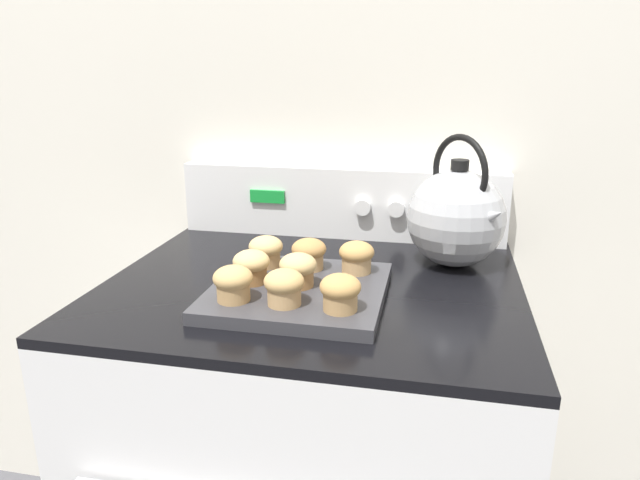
{
  "coord_description": "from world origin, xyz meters",
  "views": [
    {
      "loc": [
        0.22,
        -0.64,
        1.27
      ],
      "look_at": [
        0.03,
        0.26,
        0.99
      ],
      "focal_mm": 32.0,
      "sensor_mm": 36.0,
      "label": 1
    }
  ],
  "objects_px": {
    "stove_range": "(314,474)",
    "tea_kettle": "(457,217)",
    "muffin_r0_c1": "(284,286)",
    "muffin_r2_c2": "(357,256)",
    "muffin_pan": "(299,291)",
    "muffin_r0_c0": "(233,283)",
    "muffin_r2_c0": "(266,250)",
    "muffin_r1_c0": "(251,266)",
    "muffin_r1_c1": "(298,269)",
    "muffin_r2_c1": "(309,253)",
    "muffin_r0_c2": "(340,292)"
  },
  "relations": [
    {
      "from": "muffin_r2_c0",
      "to": "muffin_r0_c2",
      "type": "bearing_deg",
      "value": -44.76
    },
    {
      "from": "muffin_r2_c2",
      "to": "tea_kettle",
      "type": "distance_m",
      "value": 0.23
    },
    {
      "from": "muffin_r2_c2",
      "to": "tea_kettle",
      "type": "height_order",
      "value": "tea_kettle"
    },
    {
      "from": "stove_range",
      "to": "muffin_pan",
      "type": "relative_size",
      "value": 2.95
    },
    {
      "from": "muffin_r1_c0",
      "to": "muffin_r2_c1",
      "type": "height_order",
      "value": "same"
    },
    {
      "from": "muffin_r2_c0",
      "to": "tea_kettle",
      "type": "bearing_deg",
      "value": 22.14
    },
    {
      "from": "muffin_r0_c1",
      "to": "muffin_r0_c0",
      "type": "bearing_deg",
      "value": -179.25
    },
    {
      "from": "muffin_r0_c1",
      "to": "muffin_r2_c2",
      "type": "bearing_deg",
      "value": 61.88
    },
    {
      "from": "muffin_r2_c0",
      "to": "muffin_r1_c0",
      "type": "bearing_deg",
      "value": -89.81
    },
    {
      "from": "muffin_r2_c2",
      "to": "muffin_r0_c1",
      "type": "bearing_deg",
      "value": -118.12
    },
    {
      "from": "muffin_r0_c0",
      "to": "muffin_r2_c2",
      "type": "height_order",
      "value": "same"
    },
    {
      "from": "muffin_r2_c0",
      "to": "muffin_r0_c1",
      "type": "bearing_deg",
      "value": -64.06
    },
    {
      "from": "muffin_r0_c1",
      "to": "muffin_r2_c1",
      "type": "distance_m",
      "value": 0.17
    },
    {
      "from": "muffin_pan",
      "to": "muffin_r0_c0",
      "type": "distance_m",
      "value": 0.13
    },
    {
      "from": "muffin_r0_c2",
      "to": "muffin_r1_c1",
      "type": "xyz_separation_m",
      "value": [
        -0.09,
        0.09,
        0.0
      ]
    },
    {
      "from": "stove_range",
      "to": "muffin_r2_c0",
      "type": "xyz_separation_m",
      "value": [
        -0.09,
        0.0,
        0.49
      ]
    },
    {
      "from": "stove_range",
      "to": "muffin_r1_c1",
      "type": "bearing_deg",
      "value": -95.48
    },
    {
      "from": "muffin_r2_c1",
      "to": "muffin_r0_c2",
      "type": "bearing_deg",
      "value": -62.57
    },
    {
      "from": "muffin_r2_c0",
      "to": "tea_kettle",
      "type": "distance_m",
      "value": 0.38
    },
    {
      "from": "stove_range",
      "to": "tea_kettle",
      "type": "xyz_separation_m",
      "value": [
        0.26,
        0.15,
        0.54
      ]
    },
    {
      "from": "stove_range",
      "to": "muffin_r0_c1",
      "type": "relative_size",
      "value": 13.56
    },
    {
      "from": "muffin_r2_c0",
      "to": "muffin_r2_c1",
      "type": "bearing_deg",
      "value": 1.04
    },
    {
      "from": "muffin_r0_c1",
      "to": "muffin_r1_c1",
      "type": "distance_m",
      "value": 0.08
    },
    {
      "from": "muffin_r0_c1",
      "to": "muffin_r1_c0",
      "type": "xyz_separation_m",
      "value": [
        -0.08,
        0.08,
        0.0
      ]
    },
    {
      "from": "muffin_r0_c0",
      "to": "stove_range",
      "type": "bearing_deg",
      "value": 60.26
    },
    {
      "from": "muffin_pan",
      "to": "muffin_r0_c2",
      "type": "xyz_separation_m",
      "value": [
        0.09,
        -0.09,
        0.04
      ]
    },
    {
      "from": "muffin_r0_c2",
      "to": "muffin_r0_c1",
      "type": "bearing_deg",
      "value": 177.89
    },
    {
      "from": "tea_kettle",
      "to": "muffin_r0_c0",
      "type": "bearing_deg",
      "value": -138.61
    },
    {
      "from": "muffin_r2_c1",
      "to": "tea_kettle",
      "type": "relative_size",
      "value": 0.25
    },
    {
      "from": "muffin_pan",
      "to": "muffin_r2_c2",
      "type": "bearing_deg",
      "value": 44.76
    },
    {
      "from": "muffin_pan",
      "to": "muffin_r0_c2",
      "type": "height_order",
      "value": "muffin_r0_c2"
    },
    {
      "from": "muffin_r0_c0",
      "to": "tea_kettle",
      "type": "height_order",
      "value": "tea_kettle"
    },
    {
      "from": "muffin_r2_c0",
      "to": "muffin_r0_c0",
      "type": "bearing_deg",
      "value": -91.07
    },
    {
      "from": "stove_range",
      "to": "muffin_r1_c1",
      "type": "xyz_separation_m",
      "value": [
        -0.01,
        -0.08,
        0.49
      ]
    },
    {
      "from": "muffin_pan",
      "to": "muffin_r1_c0",
      "type": "xyz_separation_m",
      "value": [
        -0.08,
        -0.0,
        0.04
      ]
    },
    {
      "from": "muffin_r0_c1",
      "to": "muffin_r0_c2",
      "type": "xyz_separation_m",
      "value": [
        0.09,
        -0.0,
        0.0
      ]
    },
    {
      "from": "tea_kettle",
      "to": "stove_range",
      "type": "bearing_deg",
      "value": -150.73
    },
    {
      "from": "muffin_r0_c2",
      "to": "muffin_r2_c0",
      "type": "xyz_separation_m",
      "value": [
        -0.17,
        0.17,
        0.0
      ]
    },
    {
      "from": "muffin_r0_c2",
      "to": "muffin_r1_c1",
      "type": "distance_m",
      "value": 0.12
    },
    {
      "from": "muffin_r0_c2",
      "to": "muffin_r1_c0",
      "type": "relative_size",
      "value": 1.0
    },
    {
      "from": "muffin_r2_c0",
      "to": "muffin_r2_c1",
      "type": "xyz_separation_m",
      "value": [
        0.08,
        0.0,
        0.0
      ]
    },
    {
      "from": "muffin_r2_c1",
      "to": "muffin_r2_c2",
      "type": "xyz_separation_m",
      "value": [
        0.09,
        0.0,
        0.0
      ]
    },
    {
      "from": "muffin_pan",
      "to": "muffin_r0_c1",
      "type": "bearing_deg",
      "value": -92.02
    },
    {
      "from": "stove_range",
      "to": "tea_kettle",
      "type": "height_order",
      "value": "tea_kettle"
    },
    {
      "from": "muffin_r0_c1",
      "to": "muffin_r2_c2",
      "type": "xyz_separation_m",
      "value": [
        0.09,
        0.17,
        0.0
      ]
    },
    {
      "from": "muffin_r1_c1",
      "to": "muffin_r2_c1",
      "type": "distance_m",
      "value": 0.09
    },
    {
      "from": "muffin_pan",
      "to": "muffin_r2_c0",
      "type": "bearing_deg",
      "value": 134.83
    },
    {
      "from": "muffin_pan",
      "to": "tea_kettle",
      "type": "height_order",
      "value": "tea_kettle"
    },
    {
      "from": "muffin_r0_c0",
      "to": "muffin_r2_c0",
      "type": "bearing_deg",
      "value": 88.93
    },
    {
      "from": "stove_range",
      "to": "muffin_r2_c2",
      "type": "distance_m",
      "value": 0.5
    }
  ]
}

